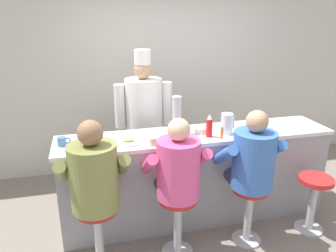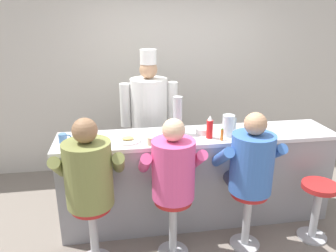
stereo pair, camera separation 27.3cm
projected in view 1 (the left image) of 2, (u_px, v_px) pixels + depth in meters
The scene contains 17 objects.
ground_plane at pixel (203, 230), 3.53m from camera, with size 20.00×20.00×0.00m, color slate.
wall_back at pixel (164, 77), 4.74m from camera, with size 10.00×0.06×2.70m.
diner_counter at pixel (196, 176), 3.63m from camera, with size 2.95×0.59×1.01m.
ketchup_bottle_red at pixel (209, 126), 3.34m from camera, with size 0.07×0.07×0.24m.
mustard_bottle_yellow at pixel (254, 121), 3.55m from camera, with size 0.07×0.07×0.22m.
hot_sauce_bottle_orange at pixel (222, 133), 3.30m from camera, with size 0.03×0.03×0.12m.
water_pitcher_clear at pixel (227, 124), 3.42m from camera, with size 0.14×0.13×0.22m.
breakfast_plate at pixel (129, 141), 3.22m from camera, with size 0.26×0.26×0.05m.
cereal_bowl at pixel (201, 130), 3.48m from camera, with size 0.14×0.14×0.06m.
coffee_mug_blue at pixel (62, 141), 3.13m from camera, with size 0.12×0.08×0.09m.
coffee_mug_tan at pixel (154, 141), 3.14m from camera, with size 0.12×0.08×0.08m.
cup_stack_steel at pixel (177, 115), 3.40m from camera, with size 0.10×0.10×0.40m.
diner_seated_olive at pixel (94, 180), 2.79m from camera, with size 0.62×0.62×1.42m.
diner_seated_pink at pixel (177, 173), 2.96m from camera, with size 0.59×0.58×1.37m.
diner_seated_blue at pixel (251, 163), 3.13m from camera, with size 0.61×0.60×1.39m.
empty_stool_round at pixel (314, 195), 3.41m from camera, with size 0.35×0.35×0.62m.
cook_in_whites_near at pixel (144, 117), 4.07m from camera, with size 0.71×0.46×1.82m.
Camera 1 is at (-1.09, -2.79, 2.21)m, focal length 35.00 mm.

